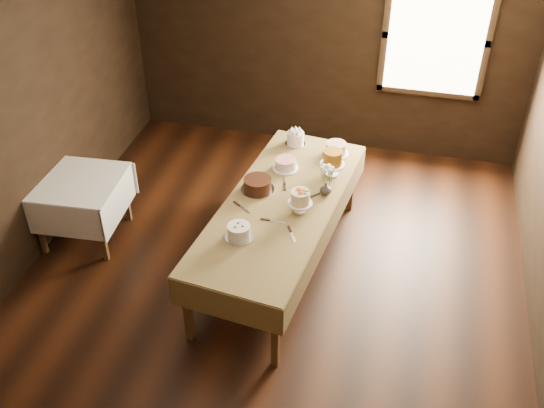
{
  "coord_description": "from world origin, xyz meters",
  "views": [
    {
      "loc": [
        1.12,
        -4.37,
        4.45
      ],
      "look_at": [
        0.0,
        0.2,
        0.95
      ],
      "focal_mm": 41.62,
      "sensor_mm": 36.0,
      "label": 1
    }
  ],
  "objects": [
    {
      "name": "wall_back",
      "position": [
        0.0,
        3.0,
        1.4
      ],
      "size": [
        5.0,
        0.02,
        2.8
      ],
      "primitive_type": "cube",
      "color": "black",
      "rests_on": "ground"
    },
    {
      "name": "cake_meringue",
      "position": [
        -0.06,
        1.52,
        0.88
      ],
      "size": [
        0.25,
        0.25,
        0.14
      ],
      "color": "silver",
      "rests_on": "display_table"
    },
    {
      "name": "wall_left",
      "position": [
        -2.5,
        0.0,
        1.4
      ],
      "size": [
        0.02,
        6.0,
        2.8
      ],
      "primitive_type": "cube",
      "color": "black",
      "rests_on": "ground"
    },
    {
      "name": "side_table",
      "position": [
        -2.14,
        0.39,
        0.65
      ],
      "size": [
        0.93,
        0.93,
        0.73
      ],
      "rotation": [
        0.0,
        0.0,
        0.07
      ],
      "color": "#4C341C",
      "rests_on": "ground"
    },
    {
      "name": "window",
      "position": [
        1.3,
        2.94,
        1.6
      ],
      "size": [
        1.1,
        0.05,
        1.3
      ],
      "primitive_type": "cube",
      "color": "#FFEABF",
      "rests_on": "wall_back"
    },
    {
      "name": "cake_speckled",
      "position": [
        0.41,
        1.43,
        0.88
      ],
      "size": [
        0.28,
        0.28,
        0.13
      ],
      "color": "white",
      "rests_on": "display_table"
    },
    {
      "name": "cake_server_e",
      "position": [
        -0.28,
        0.23,
        0.82
      ],
      "size": [
        0.21,
        0.16,
        0.01
      ],
      "primitive_type": "cube",
      "rotation": [
        0.0,
        0.0,
        -0.61
      ],
      "color": "silver",
      "rests_on": "display_table"
    },
    {
      "name": "flower_vase",
      "position": [
        0.43,
        0.67,
        0.87
      ],
      "size": [
        0.15,
        0.15,
        0.12
      ],
      "primitive_type": "imported",
      "rotation": [
        0.0,
        0.0,
        5.95
      ],
      "color": "#2D2823",
      "rests_on": "display_table"
    },
    {
      "name": "cake_server_b",
      "position": [
        0.26,
        -0.07,
        0.82
      ],
      "size": [
        0.13,
        0.23,
        0.01
      ],
      "primitive_type": "cube",
      "rotation": [
        0.0,
        0.0,
        -1.1
      ],
      "color": "silver",
      "rests_on": "display_table"
    },
    {
      "name": "cake_swirl",
      "position": [
        -0.21,
        -0.18,
        0.88
      ],
      "size": [
        0.29,
        0.29,
        0.13
      ],
      "color": "silver",
      "rests_on": "display_table"
    },
    {
      "name": "cake_server_c",
      "position": [
        -0.01,
        0.78,
        0.82
      ],
      "size": [
        0.09,
        0.24,
        0.01
      ],
      "primitive_type": "cube",
      "rotation": [
        0.0,
        0.0,
        1.84
      ],
      "color": "silver",
      "rests_on": "display_table"
    },
    {
      "name": "floor",
      "position": [
        0.0,
        0.0,
        0.0
      ],
      "size": [
        5.0,
        6.0,
        0.01
      ],
      "primitive_type": "cube",
      "color": "black",
      "rests_on": "ground"
    },
    {
      "name": "cake_server_a",
      "position": [
        0.07,
        0.12,
        0.82
      ],
      "size": [
        0.24,
        0.03,
        0.01
      ],
      "primitive_type": "cube",
      "rotation": [
        0.0,
        0.0,
        -0.01
      ],
      "color": "silver",
      "rests_on": "display_table"
    },
    {
      "name": "cake_flowers",
      "position": [
        0.24,
        0.33,
        0.92
      ],
      "size": [
        0.24,
        0.24,
        0.24
      ],
      "color": "white",
      "rests_on": "display_table"
    },
    {
      "name": "flower_bouquet",
      "position": [
        0.43,
        0.67,
        1.06
      ],
      "size": [
        0.14,
        0.14,
        0.2
      ],
      "primitive_type": null,
      "color": "white",
      "rests_on": "flower_vase"
    },
    {
      "name": "cake_lattice",
      "position": [
        -0.06,
        1.02,
        0.86
      ],
      "size": [
        0.28,
        0.28,
        0.1
      ],
      "color": "white",
      "rests_on": "display_table"
    },
    {
      "name": "cake_chocolate",
      "position": [
        -0.24,
        0.57,
        0.88
      ],
      "size": [
        0.34,
        0.34,
        0.13
      ],
      "color": "silver",
      "rests_on": "display_table"
    },
    {
      "name": "ceiling",
      "position": [
        0.0,
        0.0,
        2.8
      ],
      "size": [
        5.0,
        6.0,
        0.01
      ],
      "primitive_type": "cube",
      "color": "beige",
      "rests_on": "wall_back"
    },
    {
      "name": "display_table",
      "position": [
        0.03,
        0.42,
        0.75
      ],
      "size": [
        1.35,
        2.74,
        0.81
      ],
      "rotation": [
        0.0,
        0.0,
        -0.13
      ],
      "color": "#4C341C",
      "rests_on": "ground"
    },
    {
      "name": "cake_server_d",
      "position": [
        0.41,
        0.7,
        0.82
      ],
      "size": [
        0.18,
        0.2,
        0.01
      ],
      "primitive_type": "cube",
      "rotation": [
        0.0,
        0.0,
        0.86
      ],
      "color": "silver",
      "rests_on": "display_table"
    },
    {
      "name": "cake_caramel",
      "position": [
        0.43,
        1.02,
        0.94
      ],
      "size": [
        0.26,
        0.26,
        0.29
      ],
      "color": "white",
      "rests_on": "display_table"
    }
  ]
}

